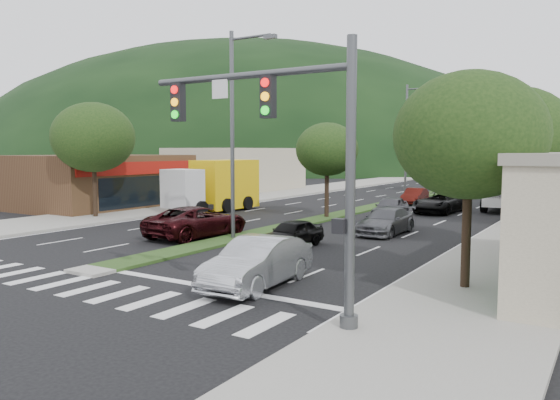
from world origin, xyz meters
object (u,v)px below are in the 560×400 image
Objects in this scene: tree_r_b at (514,135)px; streetlight_near at (236,125)px; tree_med_far at (441,144)px; box_truck at (216,187)px; car_queue_b at (386,221)px; tree_r_a at (469,136)px; motorhome at (511,181)px; suv_maroon at (197,221)px; tree_med_near at (327,149)px; car_queue_f at (486,187)px; car_queue_c at (415,196)px; traffic_signal at (292,139)px; car_queue_a at (292,233)px; tree_r_d at (557,139)px; a_frame_sign at (518,290)px; tree_r_c at (538,143)px; sedan_silver at (258,262)px; streetlight_mid at (408,136)px; tree_l_a at (93,137)px; car_queue_d at (439,203)px; car_queue_e at (390,208)px.

streetlight_near reaches higher than tree_r_b.
box_truck is (-8.65, -26.46, -3.27)m from tree_med_far.
car_queue_b is (5.64, -30.19, -4.33)m from tree_med_far.
tree_r_a is 0.65× the size of motorhome.
streetlight_near is at bearing 161.27° from tree_r_a.
box_truck reaches higher than suv_maroon.
tree_med_near is 1.26× the size of car_queue_f.
car_queue_c is at bearing -105.76° from car_queue_f.
traffic_signal is 0.70× the size of streetlight_near.
tree_r_a is 1.81× the size of car_queue_a.
car_queue_f is (-7.47, 14.17, -4.49)m from tree_r_d.
a_frame_sign is at bearing 164.09° from suv_maroon.
tree_r_c is 1.35× the size of sedan_silver.
car_queue_a is at bearing -82.65° from streetlight_mid.
tree_r_a reaches higher than car_queue_b.
tree_med_near is 12.68m from car_queue_c.
tree_r_d is 0.72× the size of streetlight_near.
streetlight_mid is (-11.79, 29.00, 0.76)m from tree_r_a.
traffic_signal reaches higher than box_truck.
car_queue_c is at bearing 111.28° from tree_r_a.
streetlight_near is 10.37m from sedan_silver.
a_frame_sign is (4.83, -28.77, -1.30)m from motorhome.
a_frame_sign is (13.83, -42.10, -4.25)m from tree_med_far.
tree_r_b is 21.63m from box_truck.
box_truck is at bearing -173.22° from tree_r_c.
tree_l_a reaches higher than car_queue_d.
tree_r_b is at bearing -82.16° from car_queue_f.
tree_r_d is (0.00, 10.00, 0.43)m from tree_r_c.
car_queue_a is at bearing -3.42° from streetlight_near.
streetlight_near reaches higher than tree_med_far.
sedan_silver is 0.63× the size of box_truck.
tree_med_far reaches higher than tree_med_near.
traffic_signal is 6.29m from tree_r_a.
streetlight_mid reaches higher than sedan_silver.
tree_r_c is at bearing -47.78° from streetlight_mid.
suv_maroon is (-2.07, -36.23, -4.22)m from tree_med_far.
tree_r_d is 5.21× the size of a_frame_sign.
tree_l_a is at bearing -133.86° from car_queue_d.
streetlight_mid is 2.09× the size of car_queue_f.
car_queue_b is 30.38m from car_queue_f.
streetlight_mid is 10.68m from car_queue_d.
tree_l_a is at bearing -175.33° from tree_r_b.
tree_r_b reaches higher than box_truck.
tree_med_near is 10.07m from streetlight_near.
streetlight_mid is 25.78m from suv_maroon.
streetlight_mid reaches higher than tree_l_a.
tree_r_a is 1.38× the size of car_queue_f.
tree_r_b is 15.22m from car_queue_d.
box_truck is at bearing -176.98° from tree_med_near.
traffic_signal is 22.53m from car_queue_e.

